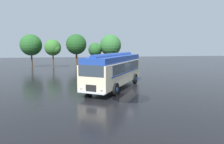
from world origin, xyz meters
name	(u,v)px	position (x,y,z in m)	size (l,w,h in m)	color
ground_plane	(120,87)	(0.00, 0.00, 0.00)	(120.00, 120.00, 0.00)	black
vintage_bus	(115,69)	(-0.55, -0.01, 1.89)	(7.51, 9.81, 3.49)	beige
car_near_left	(85,66)	(-2.73, 14.50, 0.85)	(2.03, 4.24, 1.66)	black
car_mid_left	(101,65)	(0.13, 15.45, 0.85)	(2.18, 4.31, 1.66)	navy
car_mid_right	(116,65)	(2.86, 15.47, 0.85)	(2.39, 4.40, 1.66)	#B7BABF
tree_far_left	(32,45)	(-12.71, 21.90, 4.47)	(4.14, 4.14, 6.50)	#4C3823
tree_left_of_centre	(53,48)	(-8.51, 20.66, 3.86)	(3.12, 3.12, 5.49)	#4C3823
tree_centre	(76,44)	(-4.20, 22.51, 4.55)	(4.15, 4.15, 6.65)	#4C3823
tree_right_of_centre	(96,49)	(-0.19, 21.97, 3.51)	(2.84, 2.84, 4.91)	#4C3823
tree_far_right	(111,45)	(2.95, 21.88, 4.36)	(4.43, 4.43, 6.60)	#4C3823
puddle_patch	(131,98)	(-0.06, -4.19, 0.00)	(3.10, 3.10, 0.01)	black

